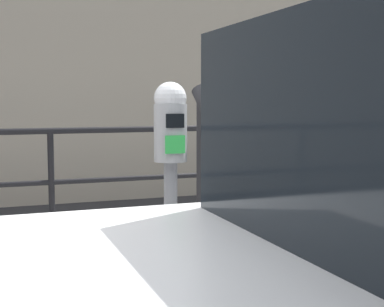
# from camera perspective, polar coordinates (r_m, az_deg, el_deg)

# --- Properties ---
(sidewalk_curb) EXTENTS (36.00, 3.26, 0.12)m
(sidewalk_curb) POSITION_cam_1_polar(r_m,az_deg,el_deg) (4.30, -11.93, -14.44)
(sidewalk_curb) COLOR gray
(sidewalk_curb) RESTS_ON ground
(parking_meter) EXTENTS (0.17, 0.18, 1.49)m
(parking_meter) POSITION_cam_1_polar(r_m,az_deg,el_deg) (2.84, -2.21, -0.99)
(parking_meter) COLOR slate
(parking_meter) RESTS_ON sidewalk_curb
(pedestrian_at_meter) EXTENTS (0.60, 0.60, 1.65)m
(pedestrian_at_meter) POSITION_cam_1_polar(r_m,az_deg,el_deg) (3.20, 4.80, -2.73)
(pedestrian_at_meter) COLOR #1E233F
(pedestrian_at_meter) RESTS_ON sidewalk_curb
(background_railing) EXTENTS (24.06, 0.06, 1.13)m
(background_railing) POSITION_cam_1_polar(r_m,az_deg,el_deg) (5.50, -14.26, -0.72)
(background_railing) COLOR black
(background_railing) RESTS_ON sidewalk_curb
(backdrop_wall) EXTENTS (32.00, 0.50, 3.28)m
(backdrop_wall) POSITION_cam_1_polar(r_m,az_deg,el_deg) (8.51, -16.50, 6.09)
(backdrop_wall) COLOR #ADA38E
(backdrop_wall) RESTS_ON ground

